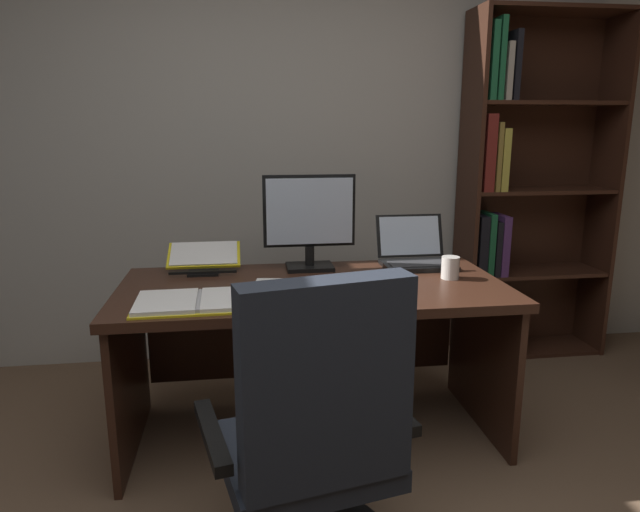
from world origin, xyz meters
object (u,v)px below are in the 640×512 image
office_chair (312,458)px  notepad (271,286)px  open_binder (199,301)px  coffee_mug (450,268)px  pen (276,284)px  bookshelf (517,203)px  reading_stand_with_book (204,257)px  computer_mouse (395,287)px  laptop (415,255)px  keyboard (323,292)px  monitor (310,223)px  desk (311,320)px

office_chair → notepad: office_chair is taller
open_binder → coffee_mug: 1.11m
pen → coffee_mug: (0.78, 0.03, 0.04)m
bookshelf → open_binder: size_ratio=4.07×
open_binder → reading_stand_with_book: bearing=89.6°
reading_stand_with_book → notepad: (0.30, -0.34, -0.05)m
coffee_mug → computer_mouse: bearing=-150.1°
computer_mouse → coffee_mug: 0.35m
bookshelf → notepad: (-1.51, -0.84, -0.21)m
laptop → keyboard: 0.68m
monitor → open_binder: monitor is taller
pen → notepad: bearing=180.0°
pen → laptop: bearing=22.8°
monitor → computer_mouse: monitor is taller
reading_stand_with_book → computer_mouse: bearing=-31.3°
office_chair → computer_mouse: size_ratio=9.65×
computer_mouse → notepad: size_ratio=0.50×
coffee_mug → notepad: bearing=-178.1°
laptop → coffee_mug: size_ratio=3.40×
office_chair → notepad: (-0.07, 0.83, 0.30)m
desk → open_binder: open_binder is taller
keyboard → open_binder: size_ratio=0.85×
desk → office_chair: 0.94m
computer_mouse → pen: computer_mouse is taller
office_chair → monitor: bearing=71.2°
keyboard → pen: 0.23m
reading_stand_with_book → bookshelf: bearing=15.3°
monitor → laptop: (0.52, 0.01, -0.17)m
laptop → notepad: 0.78m
office_chair → coffee_mug: (0.73, 0.85, 0.34)m
bookshelf → computer_mouse: size_ratio=19.41×
bookshelf → keyboard: 1.65m
office_chair → notepad: 0.88m
desk → office_chair: (-0.11, -0.92, -0.10)m
monitor → open_binder: (-0.49, -0.48, -0.21)m
keyboard → notepad: 0.25m
reading_stand_with_book → notepad: 0.46m
desk → notepad: notepad is taller
bookshelf → laptop: size_ratio=5.94×
laptop → keyboard: laptop is taller
laptop → keyboard: bearing=-139.8°
bookshelf → coffee_mug: bookshelf is taller
bookshelf → reading_stand_with_book: bookshelf is taller
office_chair → laptop: office_chair is taller
desk → notepad: 0.28m
bookshelf → office_chair: bearing=-131.0°
computer_mouse → notepad: 0.52m
keyboard → open_binder: bearing=-174.2°
keyboard → open_binder: 0.49m
laptop → keyboard: (-0.52, -0.44, -0.04)m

